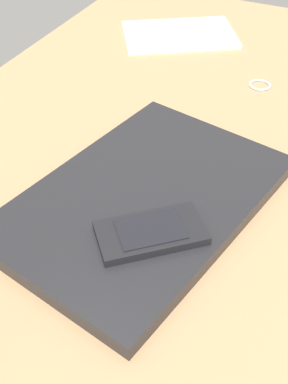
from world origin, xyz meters
TOP-DOWN VIEW (x-y plane):
  - desk_surface at (0.00, 0.00)cm, footprint 120.00×80.00cm
  - laptop_closed at (7.18, -3.55)cm, footprint 37.84×29.20cm
  - cell_phone_on_laptop at (13.10, 0.39)cm, footprint 11.82×12.31cm
  - notepad at (-37.59, -17.29)cm, footprint 21.84×24.14cm
  - key_ring at (-25.93, 1.25)cm, footprint 3.45×3.45cm

SIDE VIEW (x-z plane):
  - desk_surface at x=0.00cm, z-range 0.00..3.00cm
  - key_ring at x=-25.93cm, z-range 3.00..3.36cm
  - notepad at x=-37.59cm, z-range 3.00..3.80cm
  - laptop_closed at x=7.18cm, z-range 3.00..4.82cm
  - cell_phone_on_laptop at x=13.10cm, z-range 4.79..5.90cm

